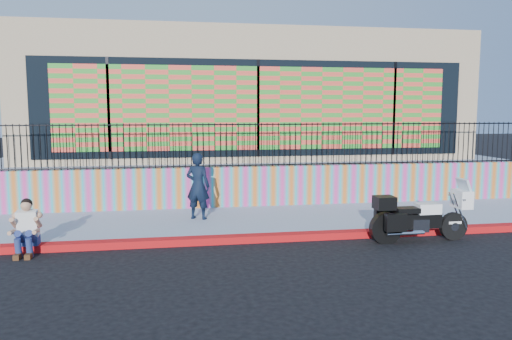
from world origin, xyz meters
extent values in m
plane|color=black|center=(0.00, 0.00, 0.00)|extent=(90.00, 90.00, 0.00)
cube|color=#A70D0B|center=(0.00, 0.00, 0.07)|extent=(16.00, 0.30, 0.15)
cube|color=#858E9F|center=(0.00, 1.65, 0.07)|extent=(16.00, 3.00, 0.15)
cube|color=#DA3990|center=(0.00, 3.25, 0.70)|extent=(16.00, 0.20, 1.10)
cube|color=#858E9F|center=(0.00, 8.35, 0.62)|extent=(16.00, 10.00, 1.25)
cube|color=tan|center=(0.00, 8.15, 3.25)|extent=(14.00, 8.00, 4.00)
cube|color=black|center=(0.00, 4.13, 2.85)|extent=(12.60, 0.04, 2.80)
cube|color=#FD4E38|center=(0.00, 4.10, 2.85)|extent=(11.48, 0.02, 2.40)
cylinder|color=black|center=(3.47, -0.56, 0.30)|extent=(0.60, 0.13, 0.60)
cylinder|color=black|center=(1.92, -0.56, 0.30)|extent=(0.60, 0.13, 0.60)
cube|color=black|center=(2.70, -0.56, 0.46)|extent=(0.87, 0.26, 0.31)
cube|color=silver|center=(2.65, -0.56, 0.37)|extent=(0.37, 0.31, 0.27)
cube|color=white|center=(2.86, -0.56, 0.71)|extent=(0.50, 0.29, 0.22)
cube|color=black|center=(2.38, -0.56, 0.69)|extent=(0.50, 0.31, 0.11)
cube|color=white|center=(3.64, -0.56, 0.90)|extent=(0.27, 0.48, 0.38)
cube|color=silver|center=(3.67, -0.56, 1.19)|extent=(0.17, 0.42, 0.31)
cube|color=black|center=(1.87, -0.56, 0.87)|extent=(0.40, 0.38, 0.27)
cube|color=black|center=(2.01, -0.84, 0.50)|extent=(0.44, 0.16, 0.37)
cube|color=black|center=(2.01, -0.29, 0.50)|extent=(0.44, 0.16, 0.37)
cube|color=white|center=(3.47, -0.56, 0.39)|extent=(0.29, 0.15, 0.05)
imported|color=black|center=(-1.89, 1.80, 0.96)|extent=(0.70, 0.60, 1.63)
cube|color=navy|center=(-5.31, -0.04, 0.24)|extent=(0.36, 0.28, 0.18)
cube|color=white|center=(-5.31, -0.08, 0.59)|extent=(0.38, 0.27, 0.54)
sphere|color=tan|center=(-5.31, -0.12, 0.95)|extent=(0.21, 0.21, 0.21)
cube|color=#472814|center=(-5.41, -0.48, 0.05)|extent=(0.11, 0.26, 0.10)
cube|color=#472814|center=(-5.21, -0.48, 0.05)|extent=(0.11, 0.26, 0.10)
camera|label=1|loc=(-2.49, -10.25, 2.78)|focal=35.00mm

